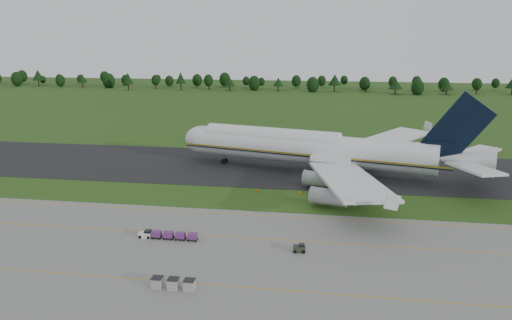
% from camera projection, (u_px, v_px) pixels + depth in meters
% --- Properties ---
extents(ground, '(600.00, 600.00, 0.00)m').
position_uv_depth(ground, '(258.00, 199.00, 111.42)').
color(ground, '#264815').
rests_on(ground, ground).
extents(apron, '(300.00, 52.00, 0.06)m').
position_uv_depth(apron, '(227.00, 267.00, 78.82)').
color(apron, slate).
rests_on(apron, ground).
extents(taxiway, '(300.00, 40.00, 0.08)m').
position_uv_depth(taxiway, '(273.00, 167.00, 138.25)').
color(taxiway, black).
rests_on(taxiway, ground).
extents(apron_markings, '(300.00, 30.20, 0.01)m').
position_uv_depth(apron_markings, '(235.00, 249.00, 85.54)').
color(apron_markings, '#CA8B0B').
rests_on(apron_markings, apron).
extents(tree_line, '(525.80, 22.24, 11.91)m').
position_uv_depth(tree_line, '(315.00, 82.00, 321.36)').
color(tree_line, black).
rests_on(tree_line, ground).
extents(aircraft, '(83.21, 78.48, 23.29)m').
position_uv_depth(aircraft, '(316.00, 149.00, 130.92)').
color(aircraft, silver).
rests_on(aircraft, ground).
extents(baggage_train, '(10.89, 1.39, 1.34)m').
position_uv_depth(baggage_train, '(167.00, 235.00, 89.55)').
color(baggage_train, white).
rests_on(baggage_train, apron).
extents(utility_cart, '(2.12, 1.41, 1.11)m').
position_uv_depth(utility_cart, '(299.00, 249.00, 84.18)').
color(utility_cart, '#2A3122').
rests_on(utility_cart, apron).
extents(uld_row, '(6.40, 1.60, 1.58)m').
position_uv_depth(uld_row, '(173.00, 284.00, 71.87)').
color(uld_row, '#9C9C9C').
rests_on(uld_row, apron).
extents(edge_markers, '(10.59, 0.30, 0.60)m').
position_uv_depth(edge_markers, '(278.00, 192.00, 115.70)').
color(edge_markers, '#EE6007').
rests_on(edge_markers, ground).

